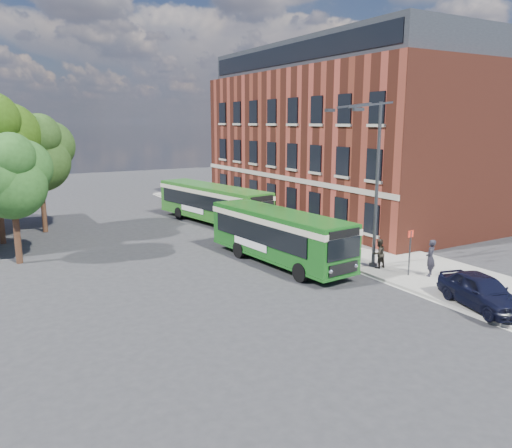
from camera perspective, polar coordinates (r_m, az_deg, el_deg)
ground at (r=26.92m, az=2.09°, el=-5.63°), size 120.00×120.00×0.00m
pavement at (r=37.10m, az=4.72°, el=-0.72°), size 6.00×48.00×0.15m
kerb_line at (r=35.50m, az=0.66°, el=-1.36°), size 0.12×48.00×0.01m
brick_office at (r=43.67m, az=9.53°, el=10.14°), size 12.10×26.00×14.20m
street_lamp at (r=27.27m, az=13.11°, el=4.61°), size 2.96×2.38×9.00m
bus_stop_sign at (r=26.87m, az=17.17°, el=-2.84°), size 0.35×0.08×2.52m
bus_front at (r=28.25m, az=2.62°, el=-0.96°), size 3.50×10.58×3.02m
bus_rear at (r=39.70m, az=-4.97°, el=2.67°), size 4.53×12.48×3.02m
parked_car at (r=23.53m, az=24.38°, el=-6.98°), size 2.78×4.64×1.48m
pedestrian_a at (r=27.22m, az=19.31°, el=-3.67°), size 0.83×0.77×1.91m
pedestrian_b at (r=27.92m, az=13.86°, el=-3.30°), size 0.80×0.63×1.60m
tree_left at (r=30.86m, az=-26.07°, el=5.00°), size 4.41×4.19×7.45m
tree_right at (r=39.12m, az=-23.47°, el=7.50°), size 5.07×4.82×8.56m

